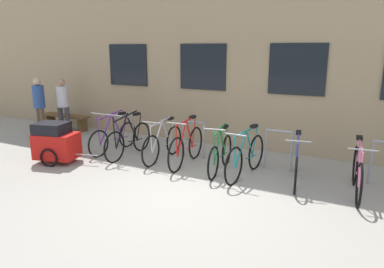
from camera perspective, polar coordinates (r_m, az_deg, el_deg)
name	(u,v)px	position (r m, az deg, el deg)	size (l,w,h in m)	color
ground_plane	(186,191)	(6.42, -1.00, -9.26)	(42.00, 42.00, 0.00)	#9E998E
storefront_building	(278,19)	(11.54, 13.73, 17.60)	(28.00, 5.54, 6.73)	tan
bike_rack	(233,140)	(7.83, 6.73, -1.05)	(6.59, 0.05, 0.87)	gray
bicycle_purple	(114,137)	(8.95, -12.56, -0.43)	(0.44, 1.72, 1.06)	black
bicycle_black	(129,140)	(8.49, -10.20, -0.89)	(0.44, 1.81, 1.10)	black
bicycle_green	(220,154)	(7.33, 4.63, -3.25)	(0.44, 1.65, 1.02)	black
bicycle_silver	(163,143)	(8.11, -4.71, -1.52)	(0.44, 1.76, 1.00)	black
bicycle_pink	(357,172)	(6.83, 25.21, -5.59)	(0.44, 1.83, 0.98)	black
bicycle_blue	(296,164)	(7.00, 16.54, -4.65)	(0.47, 1.68, 0.97)	black
bicycle_red	(186,146)	(7.74, -0.91, -2.03)	(0.44, 1.80, 1.06)	black
bicycle_teal	(246,157)	(7.12, 8.69, -3.66)	(0.44, 1.83, 1.01)	black
bike_trailer	(56,142)	(8.45, -21.20, -1.21)	(1.48, 0.80, 0.92)	red
wooden_bench	(66,119)	(11.83, -19.78, 2.37)	(1.74, 0.40, 0.47)	brown
person_by_bench	(39,103)	(10.97, -23.49, 4.59)	(0.35, 0.32, 1.71)	brown
person_browsing	(63,103)	(11.11, -20.18, 4.80)	(0.35, 0.32, 1.65)	#3F3F42
backpack	(46,135)	(10.30, -22.61, -0.19)	(0.28, 0.20, 0.44)	black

